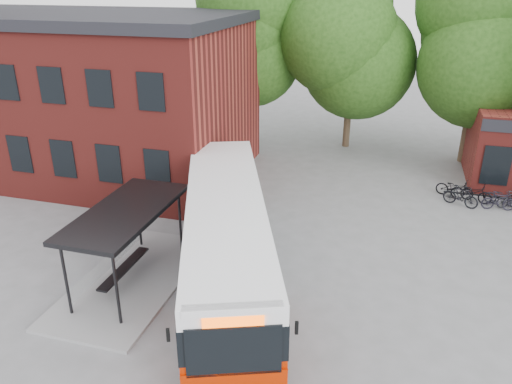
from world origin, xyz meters
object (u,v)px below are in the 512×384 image
(bus_shelter, at_px, (129,246))
(bicycle_0, at_px, (455,188))
(bicycle_2, at_px, (472,192))
(bicycle_3, at_px, (499,201))
(bicycle_4, at_px, (503,197))
(city_bus, at_px, (226,239))
(bicycle_1, at_px, (461,196))

(bus_shelter, distance_m, bicycle_0, 16.28)
(bicycle_0, height_order, bicycle_2, bicycle_2)
(bus_shelter, bearing_deg, bicycle_2, 41.22)
(bicycle_3, bearing_deg, bicycle_4, -31.44)
(city_bus, relative_size, bicycle_4, 7.50)
(bicycle_1, height_order, bicycle_2, bicycle_1)
(bicycle_3, bearing_deg, bicycle_1, 84.82)
(bicycle_2, relative_size, bicycle_3, 1.23)
(city_bus, bearing_deg, bicycle_0, 28.76)
(bicycle_0, bearing_deg, bicycle_1, -152.12)
(city_bus, relative_size, bicycle_1, 7.51)
(bicycle_2, bearing_deg, bicycle_3, -106.70)
(bicycle_4, bearing_deg, bicycle_0, 94.21)
(bicycle_0, height_order, bicycle_4, bicycle_0)
(city_bus, distance_m, bicycle_0, 13.24)
(bicycle_0, distance_m, bicycle_2, 0.83)
(bicycle_0, relative_size, bicycle_1, 1.08)
(bicycle_0, bearing_deg, bus_shelter, 151.37)
(city_bus, xyz_separation_m, bicycle_4, (10.67, 9.66, -1.17))
(bicycle_0, xyz_separation_m, bicycle_3, (1.89, -1.03, -0.01))
(bicycle_1, distance_m, bicycle_4, 2.08)
(bus_shelter, distance_m, bicycle_3, 17.04)
(bicycle_0, xyz_separation_m, bicycle_4, (2.18, -0.43, -0.03))
(bicycle_3, xyz_separation_m, bicycle_4, (0.29, 0.60, -0.02))
(bicycle_0, height_order, bicycle_1, bicycle_1)
(bus_shelter, bearing_deg, bicycle_1, 40.66)
(bicycle_0, distance_m, bicycle_1, 1.07)
(bus_shelter, height_order, bicycle_4, bus_shelter)
(bicycle_4, bearing_deg, bicycle_1, 122.84)
(bus_shelter, height_order, city_bus, city_bus)
(city_bus, distance_m, bicycle_1, 12.59)
(bicycle_1, relative_size, bicycle_3, 1.09)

